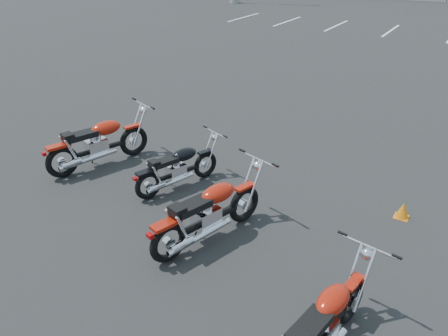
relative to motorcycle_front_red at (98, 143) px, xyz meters
The scene contains 7 objects.
ground 2.83m from the motorcycle_front_red, ahead, with size 120.00×120.00×0.00m, color black.
motorcycle_front_red is the anchor object (origin of this frame).
motorcycle_second_black 1.97m from the motorcycle_front_red, ahead, with size 1.03×1.90×0.94m.
motorcycle_third_red 3.53m from the motorcycle_front_red, 16.56° to the right, with size 1.13×2.27×1.12m.
motorcycle_rear_red 6.09m from the motorcycle_front_red, 21.42° to the right, with size 0.83×2.09×1.03m.
training_cone_near 6.05m from the motorcycle_front_red, 11.94° to the left, with size 0.24×0.24×0.28m.
parking_line_stripes 19.58m from the motorcycle_front_red, 89.26° to the left, with size 15.12×4.00×0.01m.
Camera 1 is at (3.77, -5.34, 4.26)m, focal length 35.00 mm.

